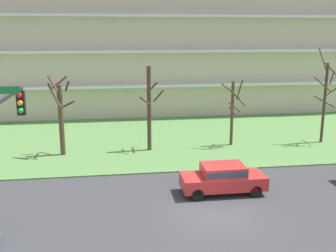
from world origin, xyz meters
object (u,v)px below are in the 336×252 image
(tree_left, at_px, (150,108))
(sedan_red_center_right, at_px, (223,177))
(tree_far_left, at_px, (61,114))
(tree_center, at_px, (233,110))
(traffic_signal_mast, at_px, (2,162))
(tree_right, at_px, (325,98))

(tree_left, xyz_separation_m, sedan_red_center_right, (3.03, -8.31, -2.28))
(tree_far_left, bearing_deg, tree_left, 2.50)
(tree_center, relative_size, traffic_signal_mast, 0.75)
(tree_left, relative_size, sedan_red_center_right, 1.38)
(tree_left, relative_size, tree_center, 1.20)
(tree_left, bearing_deg, tree_far_left, -177.50)
(tree_center, distance_m, sedan_red_center_right, 9.43)
(sedan_red_center_right, relative_size, traffic_signal_mast, 0.65)
(traffic_signal_mast, bearing_deg, tree_center, 52.96)
(tree_left, bearing_deg, traffic_signal_mast, -110.73)
(tree_left, height_order, traffic_signal_mast, traffic_signal_mast)
(tree_right, xyz_separation_m, sedan_red_center_right, (-10.22, -8.45, -2.63))
(tree_far_left, bearing_deg, tree_center, 2.97)
(traffic_signal_mast, bearing_deg, tree_far_left, 90.45)
(tree_far_left, distance_m, tree_right, 19.33)
(sedan_red_center_right, bearing_deg, tree_left, -70.00)
(tree_center, bearing_deg, traffic_signal_mast, -127.04)
(sedan_red_center_right, bearing_deg, traffic_signal_mast, 39.46)
(tree_left, distance_m, tree_center, 6.22)
(tree_right, bearing_deg, tree_left, -179.42)
(tree_far_left, relative_size, sedan_red_center_right, 1.26)
(sedan_red_center_right, xyz_separation_m, traffic_signal_mast, (-8.98, -7.40, 3.71))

